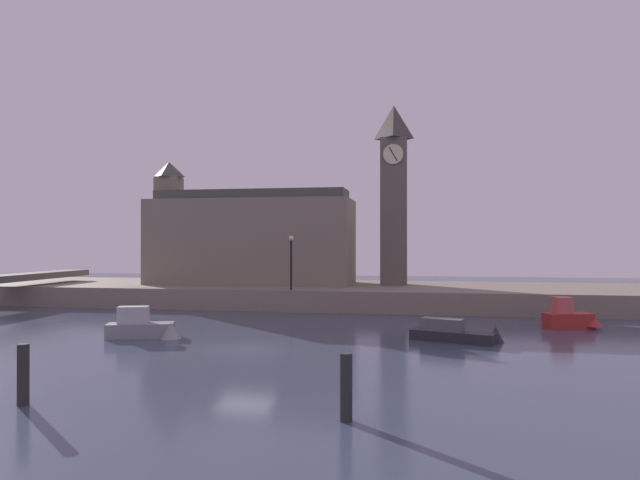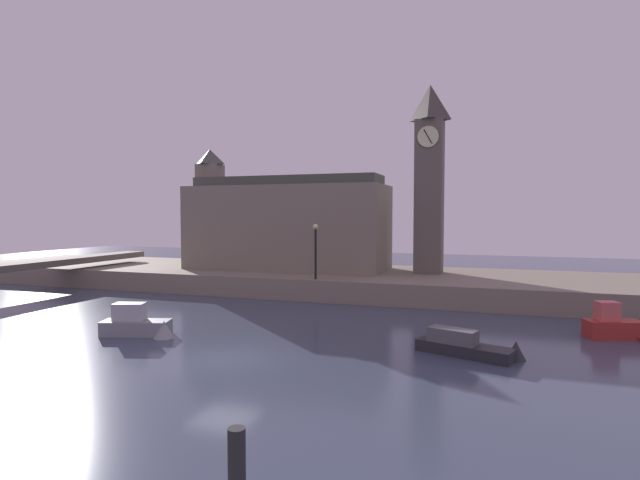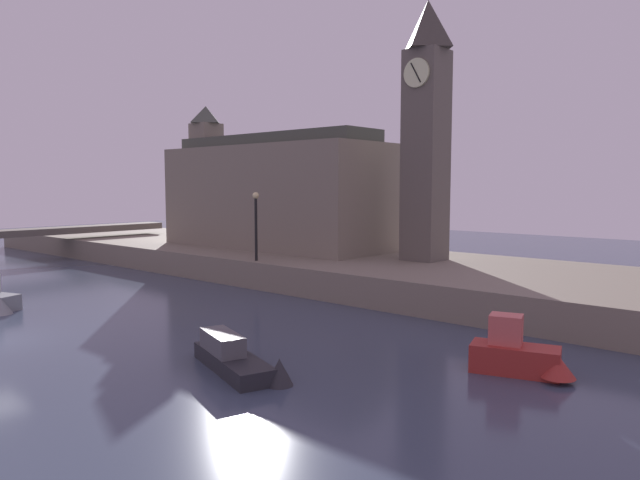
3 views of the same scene
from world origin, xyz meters
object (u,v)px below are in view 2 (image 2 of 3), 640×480
object	(u,v)px
parliament_hall	(283,224)
mooring_post_right	(237,474)
boat_barge_dark	(474,347)
streetlamp	(316,245)
clock_tower	(429,177)
boat_dinghy_red	(618,326)
boat_cruiser_grey	(140,324)

from	to	relation	value
parliament_hall	mooring_post_right	xyz separation A→B (m)	(11.99, -30.10, -4.30)
boat_barge_dark	mooring_post_right	bearing A→B (deg)	-106.22
parliament_hall	streetlamp	xyz separation A→B (m)	(4.98, -5.96, -1.32)
mooring_post_right	streetlamp	bearing A→B (deg)	106.19
clock_tower	boat_dinghy_red	world-z (taller)	clock_tower
streetlamp	boat_dinghy_red	bearing A→B (deg)	-16.66
mooring_post_right	boat_cruiser_grey	size ratio (longest dim) A/B	0.45
boat_barge_dark	clock_tower	bearing A→B (deg)	103.21
boat_cruiser_grey	streetlamp	bearing A→B (deg)	68.52
parliament_hall	boat_dinghy_red	world-z (taller)	parliament_hall
mooring_post_right	boat_cruiser_grey	bearing A→B (deg)	134.92
clock_tower	parliament_hall	xyz separation A→B (m)	(-11.87, -0.52, -3.65)
streetlamp	mooring_post_right	size ratio (longest dim) A/B	2.09
clock_tower	streetlamp	distance (m)	10.69
streetlamp	parliament_hall	bearing A→B (deg)	129.90
clock_tower	boat_cruiser_grey	size ratio (longest dim) A/B	3.52
mooring_post_right	boat_cruiser_grey	distance (m)	16.77
parliament_hall	clock_tower	bearing A→B (deg)	2.52
streetlamp	mooring_post_right	distance (m)	25.32
parliament_hall	mooring_post_right	bearing A→B (deg)	-68.27
parliament_hall	boat_cruiser_grey	bearing A→B (deg)	-89.51
clock_tower	boat_dinghy_red	distance (m)	17.73
boat_dinghy_red	boat_cruiser_grey	xyz separation A→B (m)	(-22.18, -7.08, -0.05)
parliament_hall	boat_dinghy_red	distance (m)	25.39
clock_tower	boat_barge_dark	world-z (taller)	clock_tower
boat_barge_dark	boat_cruiser_grey	size ratio (longest dim) A/B	1.18
clock_tower	boat_barge_dark	bearing A→B (deg)	-76.79
mooring_post_right	boat_dinghy_red	xyz separation A→B (m)	(10.34, 18.95, -0.33)
mooring_post_right	clock_tower	bearing A→B (deg)	90.23
parliament_hall	boat_dinghy_red	xyz separation A→B (m)	(22.33, -11.15, -4.62)
mooring_post_right	boat_barge_dark	xyz separation A→B (m)	(3.91, 13.44, -0.53)
clock_tower	streetlamp	bearing A→B (deg)	-136.75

